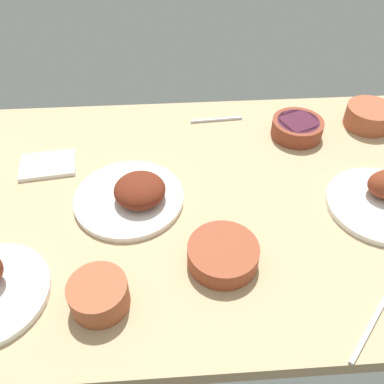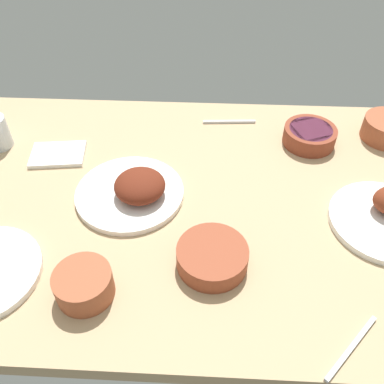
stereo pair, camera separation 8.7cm
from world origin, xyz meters
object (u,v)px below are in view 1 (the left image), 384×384
at_px(folded_napkin, 48,165).
at_px(bowl_sauce, 369,115).
at_px(plate_far_side, 384,197).
at_px(plate_near_viewer, 134,195).
at_px(bowl_onions, 297,127).
at_px(bowl_cream, 223,254).
at_px(fork_loose, 369,329).
at_px(spoon_loose, 216,120).
at_px(bowl_pasta, 99,294).

bearing_deg(folded_napkin, bowl_sauce, 8.10).
xyz_separation_m(plate_far_side, bowl_sauce, (0.09, 0.34, 0.01)).
bearing_deg(plate_near_viewer, bowl_onions, 27.85).
relative_size(bowl_sauce, bowl_cream, 0.91).
bearing_deg(fork_loose, bowl_cream, 98.14).
height_order(bowl_cream, fork_loose, bowl_cream).
xyz_separation_m(bowl_sauce, fork_loose, (-0.25, -0.67, -0.03)).
bearing_deg(bowl_cream, plate_far_side, 19.51).
bearing_deg(plate_near_viewer, plate_far_side, -4.39).
bearing_deg(plate_far_side, bowl_onions, 115.71).
height_order(plate_far_side, bowl_cream, plate_far_side).
distance_m(plate_far_side, fork_loose, 0.37).
bearing_deg(bowl_cream, spoon_loose, 85.14).
height_order(bowl_sauce, spoon_loose, bowl_sauce).
height_order(bowl_sauce, folded_napkin, bowl_sauce).
height_order(plate_near_viewer, bowl_cream, plate_near_viewer).
bearing_deg(spoon_loose, plate_near_viewer, -129.32).
height_order(plate_near_viewer, fork_loose, plate_near_viewer).
height_order(plate_near_viewer, bowl_onions, plate_near_viewer).
distance_m(plate_far_side, spoon_loose, 0.54).
bearing_deg(plate_far_side, plate_near_viewer, 175.61).
height_order(plate_far_side, folded_napkin, plate_far_side).
bearing_deg(bowl_onions, fork_loose, -91.34).
height_order(bowl_sauce, bowl_onions, bowl_sauce).
relative_size(bowl_pasta, folded_napkin, 0.80).
distance_m(fork_loose, spoon_loose, 0.76).
xyz_separation_m(plate_far_side, spoon_loose, (-0.38, 0.39, -0.02)).
relative_size(fork_loose, spoon_loose, 1.05).
distance_m(plate_near_viewer, bowl_pasta, 0.29).
height_order(bowl_sauce, bowl_pasta, bowl_sauce).
relative_size(plate_far_side, bowl_cream, 1.69).
height_order(plate_near_viewer, spoon_loose, plate_near_viewer).
distance_m(bowl_onions, spoon_loose, 0.25).
height_order(plate_far_side, bowl_sauce, plate_far_side).
bearing_deg(bowl_pasta, bowl_sauce, 36.76).
bearing_deg(spoon_loose, plate_far_side, -49.83).
xyz_separation_m(plate_far_side, folded_napkin, (-0.87, 0.20, -0.02)).
bearing_deg(spoon_loose, bowl_cream, -98.56).
xyz_separation_m(plate_near_viewer, bowl_sauce, (0.71, 0.29, 0.01)).
bearing_deg(fork_loose, folded_napkin, 95.65).
relative_size(plate_near_viewer, fork_loose, 1.60).
distance_m(folded_napkin, spoon_loose, 0.53).
bearing_deg(bowl_onions, plate_far_side, -64.29).
distance_m(plate_near_viewer, bowl_onions, 0.54).
bearing_deg(bowl_cream, fork_loose, -34.50).
bearing_deg(plate_far_side, bowl_cream, -160.49).
distance_m(plate_far_side, bowl_pasta, 0.72).
xyz_separation_m(bowl_pasta, folded_napkin, (-0.19, 0.44, -0.03)).
distance_m(plate_far_side, bowl_cream, 0.45).
bearing_deg(bowl_sauce, plate_near_viewer, -157.79).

